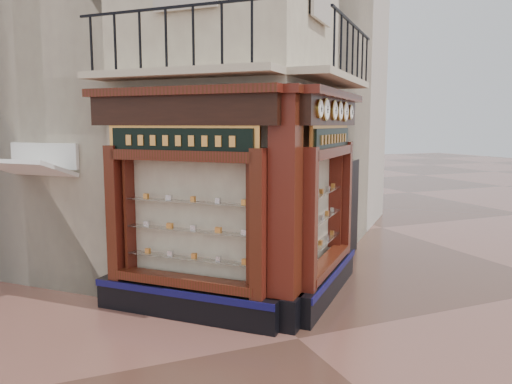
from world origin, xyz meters
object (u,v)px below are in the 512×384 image
clock_d (340,111)px  corner_pilaster (285,213)px  awning (35,298)px  clock_b (326,109)px  clock_f (351,112)px  clock_e (345,112)px  signboard_left (180,141)px  clock_a (320,109)px  signboard_right (331,139)px  clock_c (334,110)px

clock_d → corner_pilaster: bearing=167.4°
clock_d → awning: clock_d is taller
clock_b → clock_f: bearing=0.0°
corner_pilaster → clock_b: 1.92m
clock_b → clock_e: clock_e is taller
corner_pilaster → awning: size_ratio=2.40×
signboard_left → clock_e: bearing=-128.6°
clock_d → clock_e: (0.35, 0.35, 0.00)m
corner_pilaster → clock_b: corner_pilaster is taller
clock_a → clock_e: size_ratio=0.78×
signboard_right → clock_d: bearing=-33.8°
clock_c → clock_f: clock_c is taller
clock_f → signboard_right: size_ratio=0.16×
clock_c → signboard_right: (0.13, 0.29, -0.52)m
signboard_left → signboard_right: size_ratio=1.06×
clock_c → signboard_left: clock_c is taller
awning → signboard_right: (5.35, -2.17, 3.10)m
clock_d → signboard_left: clock_d is taller
clock_b → clock_f: (1.47, 1.47, 0.00)m
clock_e → awning: (-5.89, 1.78, -3.62)m
clock_e → clock_f: bearing=0.0°
corner_pilaster → clock_d: 2.58m
clock_d → awning: size_ratio=0.22×
awning → signboard_left: size_ratio=0.80×
clock_d → awning: (-5.54, 2.13, -3.62)m
awning → clock_d: bearing=-156.0°
clock_a → signboard_right: bearing=4.8°
clock_c → signboard_right: 0.61m
clock_a → signboard_right: (0.85, 1.01, -0.52)m
clock_a → signboard_left: (-2.07, 1.01, -0.52)m
awning → clock_b: bearing=-166.0°
clock_c → clock_e: bearing=0.0°
clock_e → clock_b: bearing=180.0°
clock_c → awning: bearing=109.8°
clock_c → clock_e: clock_e is taller
clock_b → signboard_left: (-2.36, 0.72, -0.52)m
clock_c → clock_f: size_ratio=1.17×
corner_pilaster → clock_f: size_ratio=12.88×
clock_b → clock_a: bearing=180.0°
clock_d → signboard_right: clock_d is taller
clock_a → clock_f: size_ratio=1.00×
clock_a → clock_c: clock_c is taller
clock_e → clock_f: (0.37, 0.37, 0.00)m
corner_pilaster → awning: bearing=95.7°
clock_f → signboard_left: clock_f is taller
clock_b → clock_d: clock_b is taller
signboard_left → signboard_right: 2.92m
clock_d → signboard_left: 3.16m
clock_a → clock_b: bearing=-0.0°
clock_a → clock_b: 0.41m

